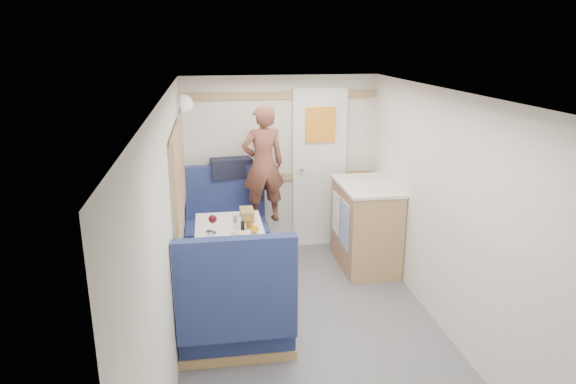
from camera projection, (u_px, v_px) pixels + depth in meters
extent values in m
plane|color=#515156|center=(321.00, 353.00, 4.04)|extent=(4.50, 4.50, 0.00)
plane|color=silver|center=(326.00, 97.00, 3.47)|extent=(4.50, 4.50, 0.00)
cube|color=silver|center=(280.00, 164.00, 5.89)|extent=(2.20, 0.02, 2.00)
cube|color=silver|center=(170.00, 244.00, 3.59)|extent=(0.02, 4.50, 2.00)
cube|color=silver|center=(464.00, 227.00, 3.92)|extent=(0.02, 4.50, 2.00)
cube|color=#8E5F40|center=(281.00, 177.00, 5.91)|extent=(2.15, 0.02, 0.08)
cube|color=#8E5F40|center=(280.00, 96.00, 5.64)|extent=(2.15, 0.02, 0.08)
cube|color=gray|center=(178.00, 174.00, 4.47)|extent=(0.04, 1.30, 0.72)
cube|color=white|center=(319.00, 169.00, 5.94)|extent=(0.62, 0.04, 1.86)
cube|color=yellow|center=(321.00, 125.00, 5.77)|extent=(0.34, 0.03, 0.40)
cylinder|color=silver|center=(301.00, 169.00, 5.86)|extent=(0.04, 0.10, 0.04)
cube|color=white|center=(229.00, 230.00, 4.69)|extent=(0.62, 0.92, 0.04)
cylinder|color=silver|center=(231.00, 265.00, 4.79)|extent=(0.08, 0.08, 0.66)
cylinder|color=silver|center=(232.00, 297.00, 4.89)|extent=(0.36, 0.36, 0.03)
cube|color=navy|center=(228.00, 245.00, 5.59)|extent=(0.88, 0.50, 0.45)
cube|color=navy|center=(225.00, 200.00, 5.73)|extent=(0.88, 0.10, 0.80)
cube|color=#8E5F40|center=(228.00, 260.00, 5.64)|extent=(0.90, 0.52, 0.08)
cube|color=navy|center=(236.00, 322.00, 4.07)|extent=(0.88, 0.50, 0.45)
cube|color=navy|center=(237.00, 290.00, 3.69)|extent=(0.88, 0.10, 0.80)
cube|color=#8E5F40|center=(237.00, 342.00, 4.13)|extent=(0.90, 0.52, 0.08)
cube|color=#8E5F40|center=(224.00, 179.00, 5.70)|extent=(0.90, 0.14, 0.04)
sphere|color=white|center=(183.00, 104.00, 5.14)|extent=(0.20, 0.20, 0.20)
cube|color=#8E5F40|center=(365.00, 226.00, 5.50)|extent=(0.54, 0.90, 0.90)
cube|color=silver|center=(367.00, 185.00, 5.37)|extent=(0.56, 0.92, 0.03)
cube|color=#5972B2|center=(345.00, 225.00, 5.26)|extent=(0.01, 0.30, 0.48)
cube|color=silver|center=(336.00, 213.00, 5.60)|extent=(0.01, 0.28, 0.44)
imported|color=brown|center=(263.00, 164.00, 5.49)|extent=(0.51, 0.38, 1.28)
cube|color=black|center=(231.00, 168.00, 5.68)|extent=(0.47, 0.26, 0.21)
cube|color=silver|center=(242.00, 234.00, 4.51)|extent=(0.38, 0.42, 0.02)
sphere|color=#D36709|center=(255.00, 229.00, 4.51)|extent=(0.07, 0.07, 0.07)
cube|color=#DBCF7E|center=(237.00, 233.00, 4.47)|extent=(0.11, 0.09, 0.03)
cylinder|color=white|center=(213.00, 232.00, 4.57)|extent=(0.06, 0.06, 0.01)
cylinder|color=white|center=(213.00, 227.00, 4.56)|extent=(0.01, 0.01, 0.10)
sphere|color=#450712|center=(213.00, 219.00, 4.54)|extent=(0.08, 0.08, 0.08)
cylinder|color=white|center=(210.00, 237.00, 4.35)|extent=(0.06, 0.06, 0.10)
cylinder|color=silver|center=(237.00, 223.00, 4.65)|extent=(0.07, 0.07, 0.12)
cylinder|color=brown|center=(249.00, 225.00, 4.63)|extent=(0.06, 0.06, 0.10)
cylinder|color=black|center=(243.00, 226.00, 4.59)|extent=(0.04, 0.04, 0.10)
cube|color=olive|center=(247.00, 214.00, 4.91)|extent=(0.13, 0.24, 0.10)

